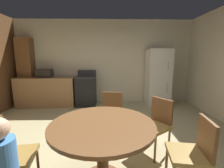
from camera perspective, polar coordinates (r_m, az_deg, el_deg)
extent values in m
plane|color=tan|center=(2.77, -4.27, -23.23)|extent=(14.00, 14.00, 0.00)
cube|color=beige|center=(5.16, -2.93, 8.11)|extent=(5.97, 0.12, 2.70)
cube|color=#9E754C|center=(5.25, -23.04, -2.56)|extent=(1.77, 0.60, 0.90)
cube|color=brown|center=(5.60, -29.13, 3.94)|extent=(0.44, 0.36, 2.10)
cube|color=black|center=(4.93, -9.57, -2.66)|extent=(0.60, 0.60, 0.90)
cube|color=#38383D|center=(4.85, -9.73, 2.65)|extent=(0.60, 0.60, 0.02)
cube|color=#38383D|center=(5.11, -9.31, 4.16)|extent=(0.60, 0.04, 0.18)
cube|color=white|center=(5.00, 16.65, 2.25)|extent=(0.68, 0.66, 1.76)
cylinder|color=#B2B2B7|center=(4.71, 20.27, 6.49)|extent=(0.02, 0.02, 0.22)
cylinder|color=#B2B2B7|center=(4.78, 19.80, -1.29)|extent=(0.02, 0.02, 0.30)
cube|color=black|center=(5.17, -23.78, 3.74)|extent=(0.44, 0.32, 0.26)
cylinder|color=brown|center=(2.03, -3.48, -24.72)|extent=(0.14, 0.14, 0.72)
cylinder|color=brown|center=(1.84, -3.61, -14.92)|extent=(1.22, 1.22, 0.04)
cylinder|color=brown|center=(2.75, 3.02, -18.19)|extent=(0.03, 0.03, 0.43)
cylinder|color=brown|center=(2.79, -4.34, -17.83)|extent=(0.03, 0.03, 0.43)
cylinder|color=brown|center=(3.06, 3.35, -15.19)|extent=(0.03, 0.03, 0.43)
cylinder|color=brown|center=(3.09, -3.18, -14.92)|extent=(0.03, 0.03, 0.43)
cube|color=#A37F3D|center=(2.82, -0.29, -12.20)|extent=(0.45, 0.45, 0.05)
cube|color=brown|center=(2.92, 0.09, -7.05)|extent=(0.38, 0.08, 0.42)
cylinder|color=brown|center=(2.46, 15.76, -22.32)|extent=(0.03, 0.03, 0.43)
cylinder|color=brown|center=(2.64, 9.57, -19.58)|extent=(0.03, 0.03, 0.43)
cylinder|color=brown|center=(2.70, 20.44, -19.42)|extent=(0.03, 0.03, 0.43)
cylinder|color=brown|center=(2.87, 14.50, -17.24)|extent=(0.03, 0.03, 0.43)
cube|color=#A37F3D|center=(2.56, 15.31, -14.98)|extent=(0.56, 0.56, 0.05)
cube|color=brown|center=(2.61, 18.00, -9.59)|extent=(0.25, 0.33, 0.42)
cylinder|color=brown|center=(2.31, -25.81, -25.21)|extent=(0.03, 0.03, 0.43)
cylinder|color=brown|center=(2.42, -34.34, -24.28)|extent=(0.03, 0.03, 0.43)
cube|color=#A37F3D|center=(2.11, -32.43, -21.97)|extent=(0.46, 0.46, 0.05)
cylinder|color=brown|center=(2.27, 19.63, -25.60)|extent=(0.03, 0.03, 0.43)
cylinder|color=brown|center=(2.36, 28.56, -24.75)|extent=(0.03, 0.03, 0.43)
cube|color=#A37F3D|center=(2.04, 26.14, -22.45)|extent=(0.46, 0.46, 0.05)
cube|color=brown|center=(2.01, 31.71, -16.72)|extent=(0.10, 0.38, 0.42)
cylinder|color=#4784CC|center=(1.54, -35.84, -23.53)|extent=(0.31, 0.31, 0.42)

